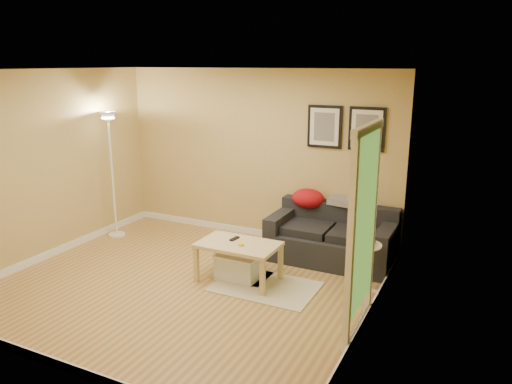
# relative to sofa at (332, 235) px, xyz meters

# --- Properties ---
(floor) EXTENTS (4.50, 4.50, 0.00)m
(floor) POSITION_rel_sofa_xyz_m (-1.38, -1.53, -0.38)
(floor) COLOR tan
(floor) RESTS_ON ground
(ceiling) EXTENTS (4.50, 4.50, 0.00)m
(ceiling) POSITION_rel_sofa_xyz_m (-1.38, -1.53, 2.23)
(ceiling) COLOR white
(ceiling) RESTS_ON wall_back
(wall_back) EXTENTS (4.50, 0.00, 4.50)m
(wall_back) POSITION_rel_sofa_xyz_m (-1.38, 0.47, 0.92)
(wall_back) COLOR tan
(wall_back) RESTS_ON ground
(wall_front) EXTENTS (4.50, 0.00, 4.50)m
(wall_front) POSITION_rel_sofa_xyz_m (-1.38, -3.53, 0.92)
(wall_front) COLOR tan
(wall_front) RESTS_ON ground
(wall_left) EXTENTS (0.00, 4.00, 4.00)m
(wall_left) POSITION_rel_sofa_xyz_m (-3.63, -1.53, 0.92)
(wall_left) COLOR tan
(wall_left) RESTS_ON ground
(wall_right) EXTENTS (0.00, 4.00, 4.00)m
(wall_right) POSITION_rel_sofa_xyz_m (0.87, -1.53, 0.92)
(wall_right) COLOR tan
(wall_right) RESTS_ON ground
(baseboard_back) EXTENTS (4.50, 0.02, 0.10)m
(baseboard_back) POSITION_rel_sofa_xyz_m (-1.38, 0.46, -0.33)
(baseboard_back) COLOR white
(baseboard_back) RESTS_ON ground
(baseboard_front) EXTENTS (4.50, 0.02, 0.10)m
(baseboard_front) POSITION_rel_sofa_xyz_m (-1.38, -3.52, -0.33)
(baseboard_front) COLOR white
(baseboard_front) RESTS_ON ground
(baseboard_left) EXTENTS (0.02, 4.00, 0.10)m
(baseboard_left) POSITION_rel_sofa_xyz_m (-3.62, -1.53, -0.33)
(baseboard_left) COLOR white
(baseboard_left) RESTS_ON ground
(baseboard_right) EXTENTS (0.02, 4.00, 0.10)m
(baseboard_right) POSITION_rel_sofa_xyz_m (0.86, -1.53, -0.33)
(baseboard_right) COLOR white
(baseboard_right) RESTS_ON ground
(sofa) EXTENTS (1.70, 0.90, 0.75)m
(sofa) POSITION_rel_sofa_xyz_m (0.00, 0.00, 0.00)
(sofa) COLOR black
(sofa) RESTS_ON ground
(red_throw) EXTENTS (0.48, 0.36, 0.28)m
(red_throw) POSITION_rel_sofa_xyz_m (-0.46, 0.28, 0.40)
(red_throw) COLOR #B1101B
(red_throw) RESTS_ON sofa
(plaid_throw) EXTENTS (0.45, 0.32, 0.10)m
(plaid_throw) POSITION_rel_sofa_xyz_m (0.07, 0.32, 0.41)
(plaid_throw) COLOR tan
(plaid_throw) RESTS_ON sofa
(framed_print_left) EXTENTS (0.50, 0.04, 0.60)m
(framed_print_left) POSITION_rel_sofa_xyz_m (-0.30, 0.45, 1.43)
(framed_print_left) COLOR black
(framed_print_left) RESTS_ON wall_back
(framed_print_right) EXTENTS (0.50, 0.04, 0.60)m
(framed_print_right) POSITION_rel_sofa_xyz_m (0.30, 0.45, 1.43)
(framed_print_right) COLOR black
(framed_print_right) RESTS_ON wall_back
(area_rug) EXTENTS (1.25, 0.85, 0.01)m
(area_rug) POSITION_rel_sofa_xyz_m (-0.46, -1.18, -0.37)
(area_rug) COLOR beige
(area_rug) RESTS_ON ground
(green_runner) EXTENTS (0.70, 0.50, 0.01)m
(green_runner) POSITION_rel_sofa_xyz_m (-0.87, -1.01, -0.37)
(green_runner) COLOR #668C4C
(green_runner) RESTS_ON ground
(coffee_table) EXTENTS (1.14, 0.89, 0.50)m
(coffee_table) POSITION_rel_sofa_xyz_m (-0.85, -1.15, -0.13)
(coffee_table) COLOR #D8BF83
(coffee_table) RESTS_ON ground
(remote_control) EXTENTS (0.07, 0.16, 0.02)m
(remote_control) POSITION_rel_sofa_xyz_m (-0.95, -1.05, 0.13)
(remote_control) COLOR black
(remote_control) RESTS_ON coffee_table
(tape_roll) EXTENTS (0.07, 0.07, 0.03)m
(tape_roll) POSITION_rel_sofa_xyz_m (-0.78, -1.21, 0.14)
(tape_roll) COLOR yellow
(tape_roll) RESTS_ON coffee_table
(storage_bin) EXTENTS (0.54, 0.40, 0.33)m
(storage_bin) POSITION_rel_sofa_xyz_m (-0.87, -1.10, -0.21)
(storage_bin) COLOR white
(storage_bin) RESTS_ON ground
(side_table) EXTENTS (0.39, 0.39, 0.59)m
(side_table) POSITION_rel_sofa_xyz_m (0.64, -0.73, -0.08)
(side_table) COLOR white
(side_table) RESTS_ON ground
(book_stack) EXTENTS (0.21, 0.27, 0.08)m
(book_stack) POSITION_rel_sofa_xyz_m (0.64, -0.74, 0.26)
(book_stack) COLOR teal
(book_stack) RESTS_ON side_table
(floor_lamp) EXTENTS (0.26, 0.26, 1.98)m
(floor_lamp) POSITION_rel_sofa_xyz_m (-3.38, -0.53, 0.56)
(floor_lamp) COLOR white
(floor_lamp) RESTS_ON ground
(doorway) EXTENTS (0.12, 1.01, 2.13)m
(doorway) POSITION_rel_sofa_xyz_m (0.82, -1.68, 0.65)
(doorway) COLOR white
(doorway) RESTS_ON ground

